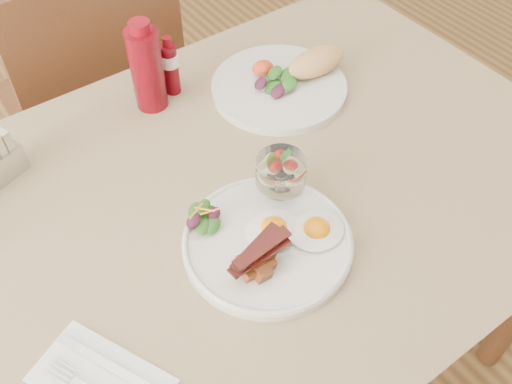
# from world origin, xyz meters

# --- Properties ---
(table) EXTENTS (1.33, 0.88, 0.75)m
(table) POSITION_xyz_m (0.00, 0.00, 0.66)
(table) COLOR brown
(table) RESTS_ON ground
(chair_far) EXTENTS (0.42, 0.42, 0.93)m
(chair_far) POSITION_xyz_m (0.00, 0.66, 0.52)
(chair_far) COLOR brown
(chair_far) RESTS_ON ground
(main_plate) EXTENTS (0.28, 0.28, 0.02)m
(main_plate) POSITION_xyz_m (-0.02, -0.12, 0.76)
(main_plate) COLOR silver
(main_plate) RESTS_ON table
(fried_eggs) EXTENTS (0.15, 0.13, 0.03)m
(fried_eggs) POSITION_xyz_m (0.03, -0.14, 0.78)
(fried_eggs) COLOR white
(fried_eggs) RESTS_ON main_plate
(bacon_potato_pile) EXTENTS (0.11, 0.06, 0.05)m
(bacon_potato_pile) POSITION_xyz_m (-0.06, -0.16, 0.79)
(bacon_potato_pile) COLOR brown
(bacon_potato_pile) RESTS_ON main_plate
(side_salad) EXTENTS (0.06, 0.06, 0.04)m
(side_salad) POSITION_xyz_m (-0.08, -0.03, 0.78)
(side_salad) COLOR #1D4F15
(side_salad) RESTS_ON main_plate
(fruit_cup) EXTENTS (0.09, 0.09, 0.09)m
(fruit_cup) POSITION_xyz_m (0.06, -0.05, 0.82)
(fruit_cup) COLOR white
(fruit_cup) RESTS_ON main_plate
(second_plate) EXTENTS (0.31, 0.28, 0.07)m
(second_plate) POSITION_xyz_m (0.26, 0.19, 0.77)
(second_plate) COLOR silver
(second_plate) RESTS_ON table
(ketchup_bottle) EXTENTS (0.08, 0.08, 0.19)m
(ketchup_bottle) POSITION_xyz_m (0.00, 0.30, 0.84)
(ketchup_bottle) COLOR #5E050F
(ketchup_bottle) RESTS_ON table
(hot_sauce_bottle) EXTENTS (0.04, 0.04, 0.13)m
(hot_sauce_bottle) POSITION_xyz_m (0.06, 0.32, 0.82)
(hot_sauce_bottle) COLOR #5E050F
(hot_sauce_bottle) RESTS_ON table
(napkin_cutlery) EXTENTS (0.18, 0.22, 0.01)m
(napkin_cutlery) POSITION_xyz_m (-0.34, -0.17, 0.75)
(napkin_cutlery) COLOR white
(napkin_cutlery) RESTS_ON table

